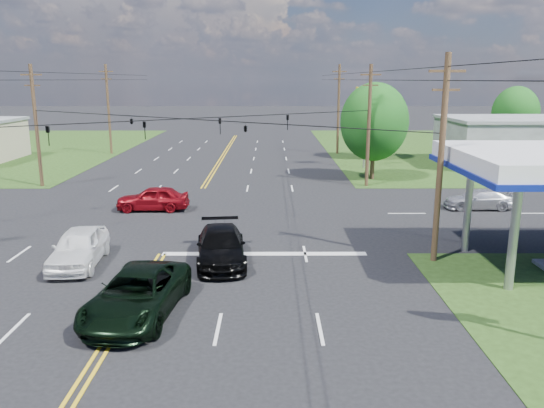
{
  "coord_description": "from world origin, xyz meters",
  "views": [
    {
      "loc": [
        5.31,
        -20.7,
        8.35
      ],
      "look_at": [
        5.38,
        6.0,
        2.06
      ],
      "focal_mm": 35.0,
      "sensor_mm": 36.0,
      "label": 1
    }
  ],
  "objects_px": {
    "pole_right_far": "(338,108)",
    "tree_far_r": "(515,113)",
    "tree_right_b": "(376,119)",
    "pole_se": "(441,157)",
    "retail_ne": "(518,143)",
    "pole_nw": "(36,124)",
    "pole_ne": "(369,124)",
    "pole_left_far": "(108,108)",
    "suv_black": "(221,246)",
    "pickup_white": "(79,247)",
    "pickup_dkgreen": "(137,294)",
    "tree_right_a": "(374,122)"
  },
  "relations": [
    {
      "from": "retail_ne",
      "to": "tree_right_a",
      "type": "height_order",
      "value": "tree_right_a"
    },
    {
      "from": "tree_far_r",
      "to": "tree_right_a",
      "type": "bearing_deg",
      "value": -138.01
    },
    {
      "from": "retail_ne",
      "to": "suv_black",
      "type": "xyz_separation_m",
      "value": [
        -27.0,
        -29.16,
        -1.41
      ]
    },
    {
      "from": "retail_ne",
      "to": "pole_right_far",
      "type": "bearing_deg",
      "value": 154.8
    },
    {
      "from": "pole_se",
      "to": "pickup_dkgreen",
      "type": "distance_m",
      "value": 14.41
    },
    {
      "from": "tree_right_b",
      "to": "pickup_white",
      "type": "height_order",
      "value": "tree_right_b"
    },
    {
      "from": "pole_nw",
      "to": "suv_black",
      "type": "height_order",
      "value": "pole_nw"
    },
    {
      "from": "pole_se",
      "to": "tree_far_r",
      "type": "xyz_separation_m",
      "value": [
        21.0,
        39.0,
        -0.37
      ]
    },
    {
      "from": "pole_right_far",
      "to": "tree_right_a",
      "type": "height_order",
      "value": "pole_right_far"
    },
    {
      "from": "pole_left_far",
      "to": "retail_ne",
      "type": "bearing_deg",
      "value": -10.54
    },
    {
      "from": "pole_se",
      "to": "tree_right_b",
      "type": "xyz_separation_m",
      "value": [
        3.5,
        33.0,
        -0.7
      ]
    },
    {
      "from": "retail_ne",
      "to": "pole_ne",
      "type": "distance_m",
      "value": 20.43
    },
    {
      "from": "pole_right_far",
      "to": "suv_black",
      "type": "distance_m",
      "value": 38.73
    },
    {
      "from": "tree_far_r",
      "to": "suv_black",
      "type": "relative_size",
      "value": 1.41
    },
    {
      "from": "pole_left_far",
      "to": "pickup_dkgreen",
      "type": "relative_size",
      "value": 1.71
    },
    {
      "from": "tree_far_r",
      "to": "pickup_dkgreen",
      "type": "height_order",
      "value": "tree_far_r"
    },
    {
      "from": "pole_left_far",
      "to": "pole_right_far",
      "type": "relative_size",
      "value": 1.0
    },
    {
      "from": "pole_nw",
      "to": "pickup_dkgreen",
      "type": "bearing_deg",
      "value": -60.51
    },
    {
      "from": "tree_right_b",
      "to": "pickup_dkgreen",
      "type": "relative_size",
      "value": 1.21
    },
    {
      "from": "pole_nw",
      "to": "pole_right_far",
      "type": "relative_size",
      "value": 0.95
    },
    {
      "from": "pole_right_far",
      "to": "pickup_white",
      "type": "bearing_deg",
      "value": -113.76
    },
    {
      "from": "pole_nw",
      "to": "tree_right_b",
      "type": "relative_size",
      "value": 1.34
    },
    {
      "from": "retail_ne",
      "to": "suv_black",
      "type": "distance_m",
      "value": 39.76
    },
    {
      "from": "pole_se",
      "to": "pickup_white",
      "type": "xyz_separation_m",
      "value": [
        -16.5,
        -0.49,
        -4.07
      ]
    },
    {
      "from": "pole_nw",
      "to": "pickup_dkgreen",
      "type": "height_order",
      "value": "pole_nw"
    },
    {
      "from": "pole_se",
      "to": "pickup_white",
      "type": "distance_m",
      "value": 17.0
    },
    {
      "from": "pole_ne",
      "to": "pickup_dkgreen",
      "type": "bearing_deg",
      "value": -117.63
    },
    {
      "from": "retail_ne",
      "to": "pole_nw",
      "type": "bearing_deg",
      "value": -165.65
    },
    {
      "from": "pole_nw",
      "to": "pole_right_far",
      "type": "bearing_deg",
      "value": 36.16
    },
    {
      "from": "pole_se",
      "to": "pole_ne",
      "type": "height_order",
      "value": "same"
    },
    {
      "from": "pole_ne",
      "to": "pole_right_far",
      "type": "bearing_deg",
      "value": 90.0
    },
    {
      "from": "tree_right_a",
      "to": "pickup_white",
      "type": "relative_size",
      "value": 1.65
    },
    {
      "from": "tree_right_a",
      "to": "pole_right_far",
      "type": "bearing_deg",
      "value": 93.58
    },
    {
      "from": "pole_ne",
      "to": "pole_left_far",
      "type": "xyz_separation_m",
      "value": [
        -26.0,
        19.0,
        0.25
      ]
    },
    {
      "from": "pole_ne",
      "to": "pole_left_far",
      "type": "bearing_deg",
      "value": 143.84
    },
    {
      "from": "pole_se",
      "to": "pole_right_far",
      "type": "bearing_deg",
      "value": 90.0
    },
    {
      "from": "tree_right_b",
      "to": "tree_far_r",
      "type": "height_order",
      "value": "tree_far_r"
    },
    {
      "from": "pickup_dkgreen",
      "to": "retail_ne",
      "type": "bearing_deg",
      "value": 56.21
    },
    {
      "from": "tree_right_a",
      "to": "tree_right_b",
      "type": "height_order",
      "value": "tree_right_a"
    },
    {
      "from": "retail_ne",
      "to": "pole_se",
      "type": "height_order",
      "value": "pole_se"
    },
    {
      "from": "retail_ne",
      "to": "tree_far_r",
      "type": "distance_m",
      "value": 11.02
    },
    {
      "from": "pole_left_far",
      "to": "pickup_white",
      "type": "xyz_separation_m",
      "value": [
        9.5,
        -37.49,
        -4.33
      ]
    },
    {
      "from": "pole_nw",
      "to": "pole_ne",
      "type": "distance_m",
      "value": 26.0
    },
    {
      "from": "pole_nw",
      "to": "pickup_white",
      "type": "height_order",
      "value": "pole_nw"
    },
    {
      "from": "tree_right_b",
      "to": "retail_ne",
      "type": "bearing_deg",
      "value": -16.5
    },
    {
      "from": "pole_right_far",
      "to": "tree_far_r",
      "type": "height_order",
      "value": "pole_right_far"
    },
    {
      "from": "pole_nw",
      "to": "tree_right_b",
      "type": "bearing_deg",
      "value": 26.95
    },
    {
      "from": "pole_left_far",
      "to": "suv_black",
      "type": "distance_m",
      "value": 40.69
    },
    {
      "from": "pole_left_far",
      "to": "tree_far_r",
      "type": "relative_size",
      "value": 1.31
    },
    {
      "from": "tree_far_r",
      "to": "pickup_white",
      "type": "distance_m",
      "value": 54.58
    }
  ]
}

